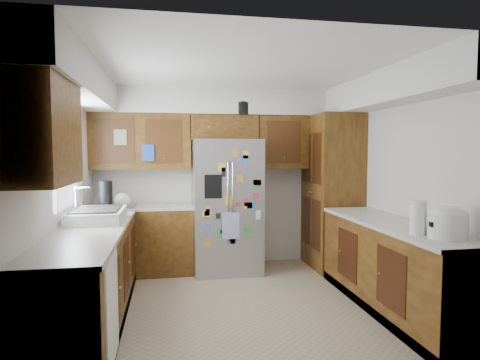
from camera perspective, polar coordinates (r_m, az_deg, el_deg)
name	(u,v)px	position (r m, az deg, el deg)	size (l,w,h in m)	color
floor	(242,303)	(4.55, 0.30, -17.05)	(3.60, 3.60, 0.00)	tan
room_shell	(227,135)	(4.59, -1.81, 6.35)	(3.64, 3.24, 2.52)	beige
left_counter_run	(111,270)	(4.41, -17.82, -12.04)	(1.36, 3.20, 0.92)	#3C210B
right_counter_run	(394,270)	(4.51, 21.04, -11.89)	(0.63, 2.25, 0.92)	#3C210B
pantry	(332,192)	(5.81, 12.92, -1.62)	(0.60, 0.90, 2.15)	#3C210B
fridge	(226,206)	(5.48, -1.96, -3.69)	(0.90, 0.79, 1.80)	#ADADB3
bridge_cabinet	(224,128)	(5.67, -2.31, 7.44)	(0.96, 0.34, 0.35)	#3C210B
fridge_top_items	(217,105)	(5.65, -3.31, 10.56)	(0.90, 0.39, 0.29)	#1C32B0
sink_assembly	(97,215)	(4.39, -19.64, -4.72)	(0.52, 0.70, 0.37)	white
left_counter_clutter	(112,200)	(5.12, -17.79, -2.74)	(0.40, 0.81, 0.38)	black
rice_cooker	(448,221)	(3.74, 27.45, -5.25)	(0.32, 0.31, 0.27)	silver
paper_towel	(418,218)	(3.80, 24.00, -4.90)	(0.13, 0.13, 0.30)	white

